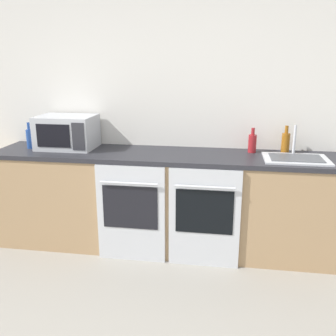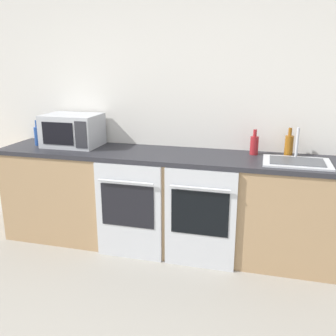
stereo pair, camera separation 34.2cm
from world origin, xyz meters
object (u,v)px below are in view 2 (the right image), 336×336
Objects in this scene: bottle_red at (254,145)px; sink at (297,161)px; bottle_amber at (289,145)px; oven_right at (200,220)px; oven_left at (128,212)px; bottle_blue at (37,135)px; microwave at (73,130)px.

bottle_red is 0.42m from sink.
oven_right is at bearing -143.82° from bottle_amber.
oven_left is at bearing -159.23° from bottle_amber.
bottle_blue is at bearing 169.27° from oven_right.
sink is (0.06, -0.24, -0.08)m from bottle_amber.
bottle_blue is (-0.35, -0.07, -0.06)m from microwave.
bottle_amber is at bearing 20.77° from oven_left.
bottle_red is at bearing 50.60° from oven_right.
bottle_amber is at bearing 4.90° from bottle_red.
oven_right is 1.63× the size of sink.
sink reaches higher than bottle_blue.
oven_right is 3.51× the size of bottle_amber.
bottle_blue reaches higher than bottle_red.
bottle_blue is 2.45m from sink.
microwave is at bearing 176.55° from sink.
bottle_red is at bearing 148.81° from sink.
microwave is 2.34× the size of bottle_red.
bottle_red is at bearing 2.91° from microwave.
bottle_blue is at bearing 178.65° from sink.
oven_left is 1.53m from bottle_amber.
oven_left is 1.63× the size of sink.
microwave reaches higher than bottle_amber.
bottle_red is at bearing 4.28° from bottle_blue.
bottle_amber is (0.30, 0.03, 0.01)m from bottle_red.
microwave reaches higher than sink.
microwave is 1.74m from bottle_red.
sink is at bearing -3.45° from microwave.
oven_right is 3.88× the size of bottle_red.
oven_left is at bearing -169.22° from sink.
bottle_red is at bearing -175.10° from bottle_amber.
bottle_amber is at bearing 36.18° from oven_right.
sink is at bearing 19.47° from oven_right.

